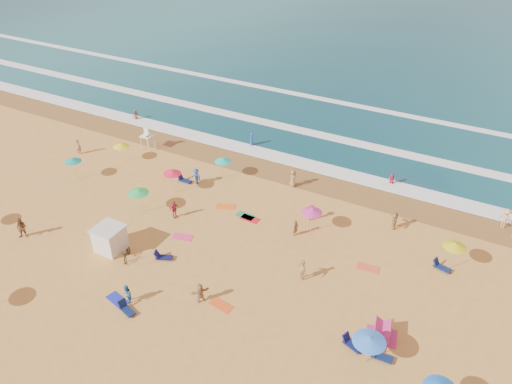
% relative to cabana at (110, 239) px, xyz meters
% --- Properties ---
extents(ground, '(220.00, 220.00, 0.00)m').
position_rel_cabana_xyz_m(ground, '(5.52, 4.91, -1.00)').
color(ground, gold).
rests_on(ground, ground).
extents(ocean, '(220.00, 140.00, 0.18)m').
position_rel_cabana_xyz_m(ocean, '(5.52, 88.91, -1.00)').
color(ocean, '#0C4756').
rests_on(ocean, ground).
extents(wet_sand, '(220.00, 220.00, 0.00)m').
position_rel_cabana_xyz_m(wet_sand, '(5.52, 17.41, -0.99)').
color(wet_sand, olive).
rests_on(wet_sand, ground).
extents(surf_foam, '(200.00, 18.70, 0.05)m').
position_rel_cabana_xyz_m(surf_foam, '(5.52, 26.23, -0.90)').
color(surf_foam, white).
rests_on(surf_foam, ground).
extents(cabana, '(2.00, 2.00, 2.00)m').
position_rel_cabana_xyz_m(cabana, '(0.00, 0.00, 0.00)').
color(cabana, silver).
rests_on(cabana, ground).
extents(cabana_roof, '(2.20, 2.20, 0.12)m').
position_rel_cabana_xyz_m(cabana_roof, '(0.00, 0.00, 1.06)').
color(cabana_roof, silver).
rests_on(cabana_roof, cabana).
extents(bicycle, '(1.37, 1.85, 0.93)m').
position_rel_cabana_xyz_m(bicycle, '(1.90, -0.30, -0.54)').
color(bicycle, black).
rests_on(bicycle, ground).
extents(lifeguard_stand, '(1.20, 1.20, 2.10)m').
position_rel_cabana_xyz_m(lifeguard_stand, '(-8.29, 15.07, 0.05)').
color(lifeguard_stand, white).
rests_on(lifeguard_stand, ground).
extents(beach_umbrellas, '(57.42, 26.13, 0.81)m').
position_rel_cabana_xyz_m(beach_umbrellas, '(10.35, 4.10, 1.18)').
color(beach_umbrellas, green).
rests_on(beach_umbrellas, ground).
extents(loungers, '(45.37, 19.66, 0.34)m').
position_rel_cabana_xyz_m(loungers, '(11.81, 1.22, -0.83)').
color(loungers, '#0E154A').
rests_on(loungers, ground).
extents(towels, '(38.61, 19.88, 0.03)m').
position_rel_cabana_xyz_m(towels, '(2.85, 1.89, -0.98)').
color(towels, '#AE1715').
rests_on(towels, ground).
extents(beachgoers, '(49.20, 25.76, 2.13)m').
position_rel_cabana_xyz_m(beachgoers, '(6.95, 9.30, -0.19)').
color(beachgoers, '#BF2F51').
rests_on(beachgoers, ground).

